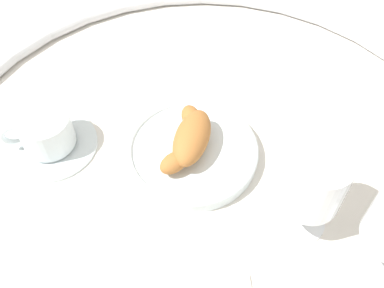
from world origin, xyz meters
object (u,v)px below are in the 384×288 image
Objects in this scene: pastry_plate at (192,151)px; juice_glass_right at (314,183)px; coffee_cup_near at (47,135)px; croissant_large at (190,138)px.

pastry_plate is 0.20m from juice_glass_right.
croissant_large is at bearing -106.08° from coffee_cup_near.
croissant_large is at bearing 62.89° from pastry_plate.
pastry_plate is at bearing -106.24° from coffee_cup_near.
croissant_large is 0.90× the size of coffee_cup_near.
pastry_plate is at bearing 41.97° from juice_glass_right.
pastry_plate is 1.41× the size of coffee_cup_near.
coffee_cup_near is (0.06, 0.20, 0.01)m from pastry_plate.
croissant_large is 0.88× the size of juice_glass_right.
coffee_cup_near is at bearing 73.76° from pastry_plate.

